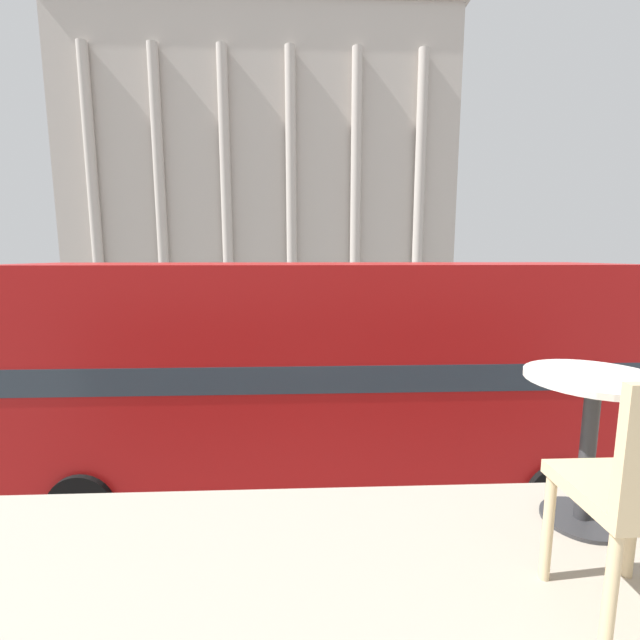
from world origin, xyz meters
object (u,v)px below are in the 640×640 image
at_px(cafe_dining_table, 591,415).
at_px(pedestrian_white, 189,355).
at_px(traffic_light_mid, 248,300).
at_px(traffic_light_near, 278,325).
at_px(pedestrian_grey, 215,351).
at_px(double_decker_bus, 321,368).
at_px(plaza_building_left, 264,169).
at_px(car_silver, 466,329).

relative_size(cafe_dining_table, pedestrian_white, 0.42).
relative_size(cafe_dining_table, traffic_light_mid, 0.18).
bearing_deg(traffic_light_near, pedestrian_grey, 126.06).
relative_size(double_decker_bus, traffic_light_near, 2.75).
height_order(plaza_building_left, pedestrian_white, plaza_building_left).
relative_size(double_decker_bus, traffic_light_mid, 2.62).
bearing_deg(plaza_building_left, pedestrian_grey, -89.23).
relative_size(traffic_light_near, pedestrian_grey, 2.22).
bearing_deg(cafe_dining_table, car_silver, 69.89).
distance_m(plaza_building_left, pedestrian_white, 31.81).
bearing_deg(traffic_light_near, car_silver, 45.72).
bearing_deg(pedestrian_white, traffic_light_mid, 84.78).
distance_m(double_decker_bus, pedestrian_white, 8.77).
bearing_deg(double_decker_bus, pedestrian_grey, 114.68).
bearing_deg(pedestrian_grey, plaza_building_left, -119.04).
bearing_deg(car_silver, traffic_light_mid, -67.97).
relative_size(cafe_dining_table, traffic_light_near, 0.19).
xyz_separation_m(double_decker_bus, pedestrian_grey, (-3.62, 8.01, -1.44)).
height_order(car_silver, pedestrian_grey, pedestrian_grey).
bearing_deg(car_silver, pedestrian_white, -59.46).
height_order(traffic_light_near, pedestrian_grey, traffic_light_near).
distance_m(traffic_light_near, traffic_light_mid, 6.03).
relative_size(double_decker_bus, plaza_building_left, 0.30).
xyz_separation_m(traffic_light_near, pedestrian_grey, (-2.57, 3.53, -1.52)).
bearing_deg(double_decker_bus, cafe_dining_table, -80.39).
distance_m(traffic_light_near, pedestrian_white, 4.74).
relative_size(cafe_dining_table, pedestrian_grey, 0.42).
bearing_deg(pedestrian_white, pedestrian_grey, 62.99).
height_order(cafe_dining_table, plaza_building_left, plaza_building_left).
xyz_separation_m(traffic_light_near, car_silver, (9.37, 9.61, -1.84)).
height_order(plaza_building_left, car_silver, plaza_building_left).
relative_size(plaza_building_left, car_silver, 8.55).
relative_size(double_decker_bus, cafe_dining_table, 14.66).
height_order(traffic_light_near, pedestrian_white, traffic_light_near).
distance_m(traffic_light_mid, pedestrian_grey, 3.00).
bearing_deg(double_decker_bus, pedestrian_white, 121.19).
distance_m(double_decker_bus, cafe_dining_table, 6.20).
height_order(cafe_dining_table, pedestrian_grey, cafe_dining_table).
xyz_separation_m(cafe_dining_table, plaza_building_left, (-4.98, 42.81, 9.26)).
bearing_deg(plaza_building_left, car_silver, -61.56).
xyz_separation_m(plaza_building_left, car_silver, (12.33, -22.76, -12.38)).
bearing_deg(pedestrian_white, double_decker_bus, -32.14).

